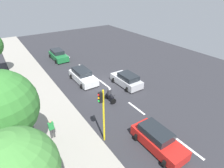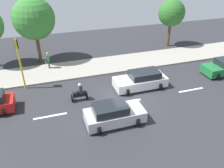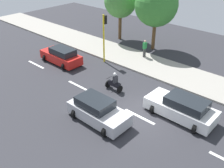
{
  "view_description": "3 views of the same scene",
  "coord_description": "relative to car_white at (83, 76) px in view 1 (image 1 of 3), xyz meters",
  "views": [
    {
      "loc": [
        10.04,
        16.7,
        10.69
      ],
      "look_at": [
        0.46,
        2.41,
        1.2
      ],
      "focal_mm": 29.32,
      "sensor_mm": 36.0,
      "label": 1
    },
    {
      "loc": [
        -14.01,
        5.75,
        10.37
      ],
      "look_at": [
        0.2,
        1.18,
        1.76
      ],
      "focal_mm": 36.56,
      "sensor_mm": 36.0,
      "label": 2
    },
    {
      "loc": [
        -11.33,
        -7.8,
        10.22
      ],
      "look_at": [
        0.69,
        3.06,
        1.03
      ],
      "focal_mm": 41.1,
      "sensor_mm": 36.0,
      "label": 3
    }
  ],
  "objects": [
    {
      "name": "motorcycle",
      "position": [
        -0.37,
        5.52,
        -0.07
      ],
      "size": [
        0.6,
        1.3,
        1.53
      ],
      "color": "black",
      "rests_on": "ground"
    },
    {
      "name": "street_tree_south",
      "position": [
        8.82,
        8.19,
        3.86
      ],
      "size": [
        4.29,
        4.29,
        6.73
      ],
      "color": "brown",
      "rests_on": "ground"
    },
    {
      "name": "car_red",
      "position": [
        0.07,
        12.52,
        -0.0
      ],
      "size": [
        2.12,
        4.28,
        1.52
      ],
      "color": "red",
      "rests_on": "ground"
    },
    {
      "name": "car_green",
      "position": [
        -0.06,
        -8.97,
        -0.0
      ],
      "size": [
        2.25,
        4.34,
        1.52
      ],
      "color": "#1E7238",
      "rests_on": "ground"
    },
    {
      "name": "lane_stripe_mid",
      "position": [
        -1.81,
        2.01,
        -0.71
      ],
      "size": [
        0.2,
        2.4,
        0.01
      ],
      "primitive_type": "cube",
      "color": "white",
      "rests_on": "ground"
    },
    {
      "name": "sidewalk",
      "position": [
        5.19,
        2.01,
        -0.64
      ],
      "size": [
        4.0,
        60.0,
        0.15
      ],
      "primitive_type": "cube",
      "color": "#9E998E",
      "rests_on": "ground"
    },
    {
      "name": "lane_stripe_far_north",
      "position": [
        -1.81,
        -9.99,
        -0.71
      ],
      "size": [
        0.2,
        2.4,
        0.01
      ],
      "primitive_type": "cube",
      "color": "white",
      "rests_on": "ground"
    },
    {
      "name": "pedestrian_near_signal",
      "position": [
        6.2,
        7.43,
        0.35
      ],
      "size": [
        0.4,
        0.24,
        1.69
      ],
      "color": "#3F3F3F",
      "rests_on": "sidewalk"
    },
    {
      "name": "ground_plane",
      "position": [
        -1.81,
        2.01,
        -0.76
      ],
      "size": [
        40.0,
        60.0,
        0.1
      ],
      "primitive_type": "cube",
      "color": "#2D2D33"
    },
    {
      "name": "lane_stripe_south",
      "position": [
        -1.81,
        8.01,
        -0.71
      ],
      "size": [
        0.2,
        2.4,
        0.01
      ],
      "primitive_type": "cube",
      "color": "white",
      "rests_on": "ground"
    },
    {
      "name": "traffic_light_corner",
      "position": [
        3.04,
        9.75,
        2.22
      ],
      "size": [
        0.49,
        0.24,
        4.5
      ],
      "color": "yellow",
      "rests_on": "ground"
    },
    {
      "name": "car_white",
      "position": [
        0.0,
        0.0,
        0.0
      ],
      "size": [
        2.3,
        4.58,
        1.52
      ],
      "color": "white",
      "rests_on": "ground"
    },
    {
      "name": "car_silver",
      "position": [
        -3.87,
        3.8,
        -0.0
      ],
      "size": [
        2.25,
        4.12,
        1.52
      ],
      "color": "#B7B7BC",
      "rests_on": "ground"
    },
    {
      "name": "lane_stripe_far_south",
      "position": [
        -1.81,
        14.01,
        -0.71
      ],
      "size": [
        0.2,
        2.4,
        0.01
      ],
      "primitive_type": "cube",
      "color": "white",
      "rests_on": "ground"
    },
    {
      "name": "lane_stripe_north",
      "position": [
        -1.81,
        -3.99,
        -0.71
      ],
      "size": [
        0.2,
        2.4,
        0.01
      ],
      "primitive_type": "cube",
      "color": "white",
      "rests_on": "ground"
    }
  ]
}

